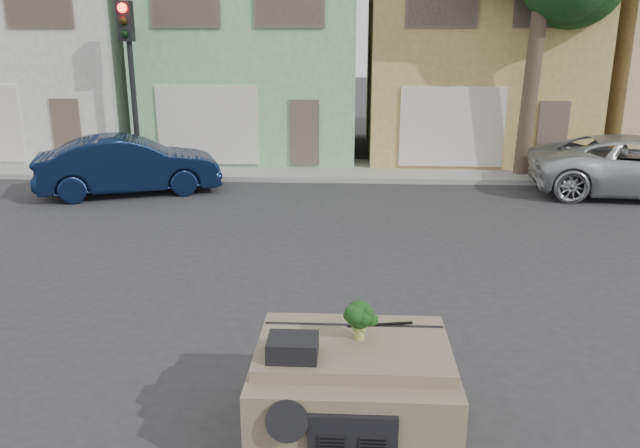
# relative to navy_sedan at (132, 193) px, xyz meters

# --- Properties ---
(ground_plane) EXTENTS (120.00, 120.00, 0.00)m
(ground_plane) POSITION_rel_navy_sedan_xyz_m (6.03, -7.47, 0.00)
(ground_plane) COLOR #303033
(ground_plane) RESTS_ON ground
(sidewalk) EXTENTS (40.00, 3.00, 0.15)m
(sidewalk) POSITION_rel_navy_sedan_xyz_m (6.03, 3.03, 0.07)
(sidewalk) COLOR gray
(sidewalk) RESTS_ON ground
(townhouse_white) EXTENTS (7.20, 8.20, 7.55)m
(townhouse_white) POSITION_rel_navy_sedan_xyz_m (-4.97, 7.03, 3.77)
(townhouse_white) COLOR silver
(townhouse_white) RESTS_ON ground
(townhouse_mint) EXTENTS (7.20, 8.20, 7.55)m
(townhouse_mint) POSITION_rel_navy_sedan_xyz_m (2.53, 7.03, 3.77)
(townhouse_mint) COLOR #87B78C
(townhouse_mint) RESTS_ON ground
(townhouse_tan) EXTENTS (7.20, 8.20, 7.55)m
(townhouse_tan) POSITION_rel_navy_sedan_xyz_m (10.03, 7.03, 3.77)
(townhouse_tan) COLOR tan
(townhouse_tan) RESTS_ON ground
(navy_sedan) EXTENTS (5.01, 3.18, 1.56)m
(navy_sedan) POSITION_rel_navy_sedan_xyz_m (0.00, 0.00, 0.00)
(navy_sedan) COLOR #0B1733
(navy_sedan) RESTS_ON ground
(silver_pickup) EXTENTS (5.93, 3.23, 1.58)m
(silver_pickup) POSITION_rel_navy_sedan_xyz_m (13.63, 0.51, 0.00)
(silver_pickup) COLOR #B3B6BB
(silver_pickup) RESTS_ON ground
(traffic_signal) EXTENTS (0.40, 0.40, 5.10)m
(traffic_signal) POSITION_rel_navy_sedan_xyz_m (-0.47, 2.03, 2.55)
(traffic_signal) COLOR black
(traffic_signal) RESTS_ON ground
(tree_near) EXTENTS (4.40, 4.00, 8.50)m
(tree_near) POSITION_rel_navy_sedan_xyz_m (11.03, 2.33, 4.25)
(tree_near) COLOR #133615
(tree_near) RESTS_ON ground
(car_dashboard) EXTENTS (2.00, 1.80, 1.12)m
(car_dashboard) POSITION_rel_navy_sedan_xyz_m (6.03, -10.47, 0.56)
(car_dashboard) COLOR #726651
(car_dashboard) RESTS_ON ground
(instrument_hump) EXTENTS (0.48, 0.38, 0.20)m
(instrument_hump) POSITION_rel_navy_sedan_xyz_m (5.45, -10.82, 1.22)
(instrument_hump) COLOR black
(instrument_hump) RESTS_ON car_dashboard
(wiper_arm) EXTENTS (0.69, 0.15, 0.02)m
(wiper_arm) POSITION_rel_navy_sedan_xyz_m (6.31, -10.09, 1.13)
(wiper_arm) COLOR black
(wiper_arm) RESTS_ON car_dashboard
(broccoli) EXTENTS (0.35, 0.35, 0.43)m
(broccoli) POSITION_rel_navy_sedan_xyz_m (6.08, -10.42, 1.33)
(broccoli) COLOR black
(broccoli) RESTS_ON car_dashboard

